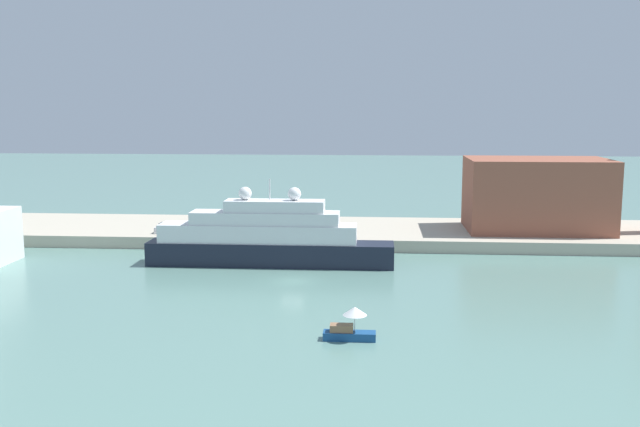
% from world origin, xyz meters
% --- Properties ---
extents(ground, '(400.00, 400.00, 0.00)m').
position_xyz_m(ground, '(0.00, 0.00, 0.00)').
color(ground, slate).
extents(quay_dock, '(110.00, 19.76, 1.63)m').
position_xyz_m(quay_dock, '(0.00, 25.88, 0.81)').
color(quay_dock, '#B7AD99').
rests_on(quay_dock, ground).
extents(large_yacht, '(29.62, 4.27, 10.46)m').
position_xyz_m(large_yacht, '(-4.03, 7.82, 3.21)').
color(large_yacht, black).
rests_on(large_yacht, ground).
extents(small_motorboat, '(4.32, 1.98, 2.81)m').
position_xyz_m(small_motorboat, '(6.99, -19.31, 1.20)').
color(small_motorboat, navy).
rests_on(small_motorboat, ground).
extents(harbor_building, '(19.37, 11.96, 10.10)m').
position_xyz_m(harbor_building, '(31.59, 25.64, 6.68)').
color(harbor_building, '#93513D').
rests_on(harbor_building, quay_dock).
extents(parked_car, '(4.06, 1.86, 1.42)m').
position_xyz_m(parked_car, '(-19.24, 19.33, 2.24)').
color(parked_car, silver).
rests_on(parked_car, quay_dock).
extents(person_figure, '(0.36, 0.36, 1.79)m').
position_xyz_m(person_figure, '(-13.62, 19.12, 2.46)').
color(person_figure, '#334C8C').
rests_on(person_figure, quay_dock).
extents(mooring_bollard, '(0.53, 0.53, 0.78)m').
position_xyz_m(mooring_bollard, '(-2.31, 17.63, 2.02)').
color(mooring_bollard, black).
rests_on(mooring_bollard, quay_dock).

